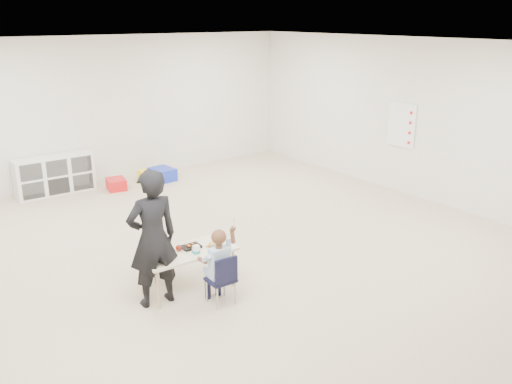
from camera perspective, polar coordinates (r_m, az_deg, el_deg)
room at (r=7.07m, az=-1.54°, el=3.81°), size 9.00×9.02×2.80m
table at (r=6.57m, az=-7.13°, el=-8.12°), size 1.13×0.59×0.51m
chair_near at (r=6.22m, az=-3.74°, el=-9.10°), size 0.31×0.29×0.61m
chair_far at (r=6.90m, az=-10.20°, el=-6.52°), size 0.31×0.29×0.61m
child at (r=6.14m, az=-3.78°, el=-7.65°), size 0.42×0.42×0.96m
lunch_tray_near at (r=6.52m, az=-6.84°, el=-5.73°), size 0.23×0.17×0.03m
lunch_tray_far at (r=6.40m, az=-10.23°, el=-6.37°), size 0.23×0.17×0.03m
milk_carton at (r=6.35m, az=-6.33°, el=-6.07°), size 0.07×0.07×0.10m
bread_roll at (r=6.52m, az=-4.65°, el=-5.50°), size 0.09×0.09×0.07m
apple_near at (r=6.45m, az=-8.15°, el=-5.85°), size 0.07×0.07×0.07m
apple_far at (r=6.21m, az=-11.32°, el=-7.04°), size 0.07×0.07×0.07m
cubby_shelf at (r=10.63m, az=-20.44°, el=1.70°), size 1.40×0.40×0.70m
rules_poster at (r=10.24m, az=15.07°, el=6.83°), size 0.02×0.60×0.80m
adult at (r=6.12m, az=-10.83°, el=-4.82°), size 0.60×0.41×1.59m
bin_red at (r=10.58m, az=-14.50°, el=0.81°), size 0.40×0.48×0.21m
bin_yellow at (r=10.94m, az=-11.03°, el=1.66°), size 0.40×0.48×0.22m
bin_blue at (r=10.97m, az=-9.82°, el=1.85°), size 0.44×0.54×0.25m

